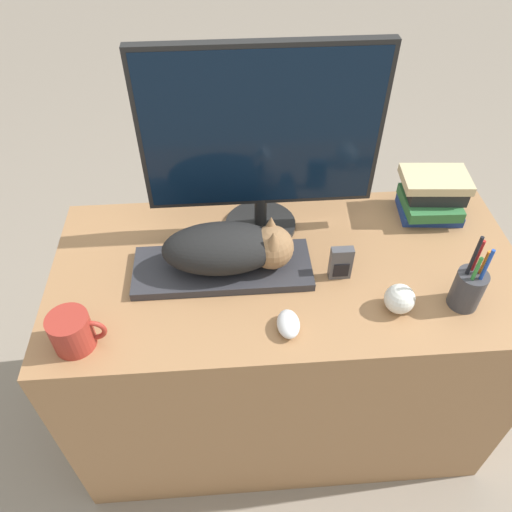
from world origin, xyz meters
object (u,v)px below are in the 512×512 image
(book_stack, at_px, (432,195))
(monitor, at_px, (261,138))
(coffee_mug, at_px, (72,332))
(cat, at_px, (233,248))
(phone, at_px, (341,263))
(keyboard, at_px, (223,268))
(baseball, at_px, (400,299))
(pen_cup, at_px, (468,288))
(computer_mouse, at_px, (288,324))

(book_stack, bearing_deg, monitor, -176.73)
(monitor, xyz_separation_m, coffee_mug, (-0.47, -0.39, -0.26))
(cat, xyz_separation_m, phone, (0.28, -0.04, -0.04))
(keyboard, relative_size, monitor, 0.77)
(keyboard, xyz_separation_m, baseball, (0.44, -0.16, 0.03))
(keyboard, height_order, phone, phone)
(pen_cup, bearing_deg, monitor, 145.98)
(pen_cup, distance_m, baseball, 0.17)
(monitor, bearing_deg, pen_cup, -34.02)
(keyboard, bearing_deg, computer_mouse, -53.10)
(cat, bearing_deg, pen_cup, -15.17)
(computer_mouse, bearing_deg, coffee_mug, -179.26)
(pen_cup, bearing_deg, phone, 158.38)
(keyboard, xyz_separation_m, pen_cup, (0.61, -0.16, 0.05))
(keyboard, relative_size, computer_mouse, 5.63)
(keyboard, relative_size, book_stack, 2.37)
(computer_mouse, bearing_deg, book_stack, 40.46)
(monitor, distance_m, baseball, 0.54)
(monitor, xyz_separation_m, pen_cup, (0.49, -0.33, -0.25))
(book_stack, bearing_deg, baseball, -118.26)
(cat, xyz_separation_m, monitor, (0.09, 0.17, 0.22))
(cat, height_order, baseball, cat)
(baseball, bearing_deg, monitor, 133.57)
(book_stack, bearing_deg, computer_mouse, -139.54)
(cat, distance_m, pen_cup, 0.60)
(computer_mouse, distance_m, coffee_mug, 0.51)
(keyboard, relative_size, baseball, 6.27)
(monitor, distance_m, computer_mouse, 0.48)
(monitor, bearing_deg, phone, -47.71)
(coffee_mug, bearing_deg, pen_cup, 3.27)
(monitor, xyz_separation_m, baseball, (0.32, -0.34, -0.27))
(coffee_mug, xyz_separation_m, baseball, (0.79, 0.05, -0.01))
(cat, bearing_deg, monitor, 63.29)
(coffee_mug, bearing_deg, monitor, 39.44)
(monitor, xyz_separation_m, phone, (0.20, -0.21, -0.26))
(phone, bearing_deg, book_stack, 37.07)
(phone, height_order, book_stack, book_stack)
(pen_cup, xyz_separation_m, baseball, (-0.17, -0.01, -0.02))
(monitor, bearing_deg, coffee_mug, -140.56)
(baseball, height_order, phone, phone)
(cat, distance_m, monitor, 0.29)
(baseball, bearing_deg, pen_cup, 1.77)
(phone, bearing_deg, pen_cup, -21.62)
(monitor, relative_size, phone, 6.20)
(monitor, height_order, baseball, monitor)
(coffee_mug, distance_m, book_stack, 1.07)
(cat, bearing_deg, keyboard, 180.00)
(monitor, bearing_deg, baseball, -46.43)
(cat, xyz_separation_m, coffee_mug, (-0.38, -0.21, -0.04))
(pen_cup, bearing_deg, coffee_mug, -176.73)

